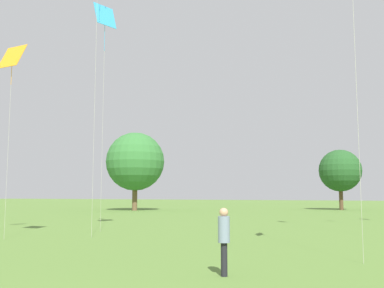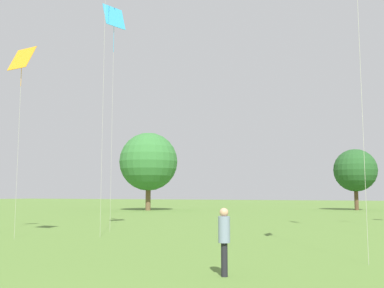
% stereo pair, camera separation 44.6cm
% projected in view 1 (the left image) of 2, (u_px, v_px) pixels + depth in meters
% --- Properties ---
extents(person_standing_0, '(0.34, 0.34, 1.82)m').
position_uv_depth(person_standing_0, '(224.00, 235.00, 12.10)').
color(person_standing_0, black).
rests_on(person_standing_0, ground).
extents(kite_2, '(0.88, 1.52, 13.67)m').
position_uv_depth(kite_2, '(105.00, 20.00, 27.26)').
color(kite_2, '#339EDB').
rests_on(kite_2, ground).
extents(kite_7, '(1.44, 0.76, 9.70)m').
position_uv_depth(kite_7, '(12.00, 59.00, 22.59)').
color(kite_7, orange).
rests_on(kite_7, ground).
extents(distant_tree_1, '(5.76, 5.76, 8.25)m').
position_uv_depth(distant_tree_1, '(340.00, 171.00, 61.68)').
color(distant_tree_1, brown).
rests_on(distant_tree_1, ground).
extents(distant_tree_2, '(7.75, 7.75, 10.35)m').
position_uv_depth(distant_tree_2, '(135.00, 162.00, 59.80)').
color(distant_tree_2, brown).
rests_on(distant_tree_2, ground).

